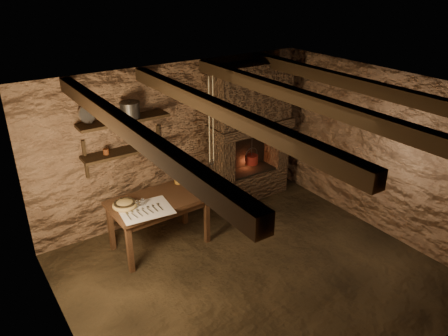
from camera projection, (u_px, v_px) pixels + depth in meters
floor at (253, 274)px, 5.68m from camera, size 4.50×4.50×0.00m
back_wall at (176, 142)px, 6.68m from camera, size 4.50×0.04×2.40m
front_wall at (401, 286)px, 3.67m from camera, size 4.50×0.04×2.40m
left_wall at (63, 257)px, 4.03m from camera, size 0.04×4.00×2.40m
right_wall at (379, 152)px, 6.31m from camera, size 0.04×4.00×2.40m
ceiling at (259, 94)px, 4.66m from camera, size 4.50×4.00×0.04m
beam_far_left at (128, 129)px, 3.94m from camera, size 0.14×3.95×0.16m
beam_mid_left at (220, 110)px, 4.45m from camera, size 0.14×3.95×0.16m
beam_mid_right at (293, 95)px, 4.96m from camera, size 0.14×3.95×0.16m
beam_far_right at (353, 83)px, 5.46m from camera, size 0.14×3.95×0.16m
shelf_lower at (127, 151)px, 6.08m from camera, size 1.25×0.30×0.04m
shelf_upper at (124, 120)px, 5.89m from camera, size 1.25×0.30×0.04m
hearth at (250, 129)px, 7.12m from camera, size 1.43×0.51×2.30m
work_table at (159, 221)px, 6.10m from camera, size 1.34×0.79×0.75m
linen_cloth at (146, 210)px, 5.69m from camera, size 0.72×0.60×0.01m
pewter_cutlery_row at (146, 210)px, 5.67m from camera, size 0.57×0.27×0.01m
drinking_glasses at (143, 202)px, 5.78m from camera, size 0.21×0.06×0.09m
stoneware_jug at (178, 172)px, 6.33m from camera, size 0.14×0.14×0.41m
wooden_bowl at (125, 205)px, 5.73m from camera, size 0.42×0.42×0.12m
iron_stockpot at (130, 111)px, 5.90m from camera, size 0.34×0.34×0.20m
tin_pan at (87, 114)px, 5.68m from camera, size 0.26×0.19×0.24m
small_kettle at (140, 143)px, 6.16m from camera, size 0.17×0.15×0.16m
rusty_tin at (106, 152)px, 5.91m from camera, size 0.09×0.09×0.08m
red_pot at (251, 159)px, 7.31m from camera, size 0.29×0.29×0.54m
hanging_ropes at (211, 120)px, 5.73m from camera, size 0.08×0.08×1.20m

